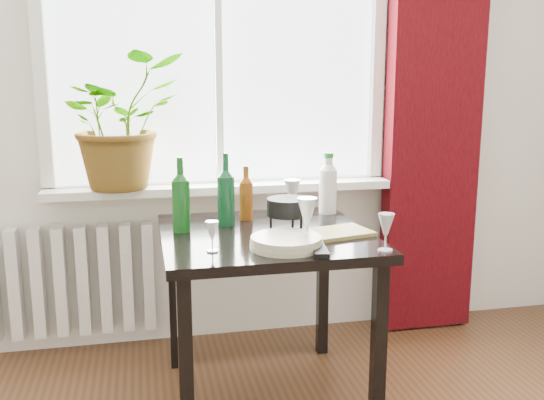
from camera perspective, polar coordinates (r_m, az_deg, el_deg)
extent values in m
cube|color=white|center=(3.08, -5.18, 15.75)|extent=(1.72, 0.08, 1.62)
cube|color=white|center=(3.05, -4.76, 1.18)|extent=(1.72, 0.20, 0.04)
cube|color=#340409|center=(3.31, 15.06, 9.84)|extent=(0.50, 0.12, 2.56)
cube|color=silver|center=(3.19, -18.29, -7.20)|extent=(0.80, 0.10, 0.55)
cube|color=black|center=(2.51, -0.64, -3.49)|extent=(0.85, 0.85, 0.04)
cube|color=black|center=(2.26, -8.11, -15.46)|extent=(0.05, 0.05, 0.70)
cube|color=black|center=(2.93, -9.19, -9.04)|extent=(0.05, 0.05, 0.70)
cube|color=black|center=(2.41, 9.99, -13.70)|extent=(0.05, 0.05, 0.70)
cube|color=black|center=(3.05, 4.78, -8.09)|extent=(0.05, 0.05, 0.70)
imported|color=#417D21|center=(2.97, -14.13, 7.20)|extent=(0.75, 0.72, 0.64)
cylinder|color=beige|center=(2.27, 1.35, -4.00)|extent=(0.33, 0.33, 0.05)
cube|color=black|center=(2.23, 4.44, -4.67)|extent=(0.08, 0.18, 0.02)
cube|color=olive|center=(2.48, 5.98, -3.10)|extent=(0.32, 0.25, 0.02)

